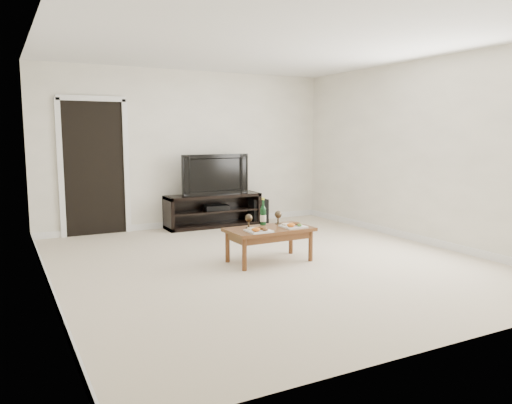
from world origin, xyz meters
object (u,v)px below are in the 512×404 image
at_px(media_console, 213,210).
at_px(subwoofer, 258,211).
at_px(coffee_table, 269,245).
at_px(television, 213,174).

bearing_deg(media_console, subwoofer, -1.80).
relative_size(media_console, coffee_table, 1.56).
relative_size(television, coffee_table, 1.13).
xyz_separation_m(media_console, coffee_table, (-0.30, -2.48, -0.07)).
bearing_deg(subwoofer, television, -178.80).
distance_m(media_console, coffee_table, 2.50).
xyz_separation_m(television, subwoofer, (0.85, -0.03, -0.68)).
bearing_deg(subwoofer, coffee_table, -112.10).
height_order(television, subwoofer, television).
xyz_separation_m(media_console, subwoofer, (0.85, -0.03, -0.06)).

